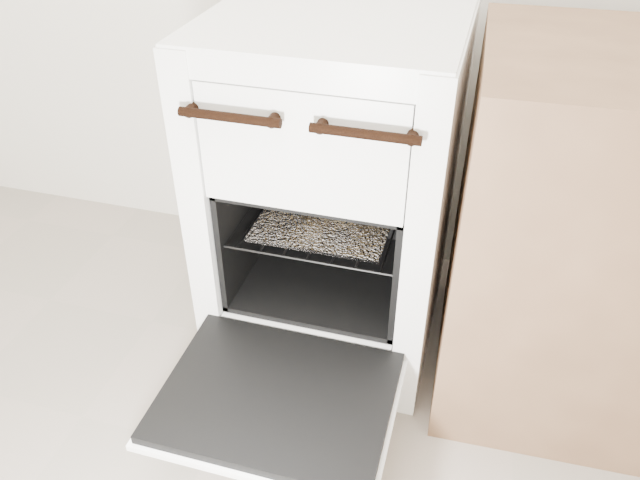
% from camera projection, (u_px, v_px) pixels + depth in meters
% --- Properties ---
extents(stove, '(0.55, 0.61, 0.84)m').
position_uv_depth(stove, '(335.00, 195.00, 1.54)').
color(stove, white).
rests_on(stove, ground).
extents(oven_door, '(0.49, 0.38, 0.03)m').
position_uv_depth(oven_door, '(277.00, 398.00, 1.31)').
color(oven_door, black).
rests_on(oven_door, stove).
extents(oven_rack, '(0.40, 0.38, 0.01)m').
position_uv_depth(oven_rack, '(328.00, 216.00, 1.51)').
color(oven_rack, black).
rests_on(oven_rack, stove).
extents(foil_sheet, '(0.31, 0.27, 0.01)m').
position_uv_depth(foil_sheet, '(326.00, 218.00, 1.49)').
color(foil_sheet, white).
rests_on(foil_sheet, oven_rack).
extents(baked_rolls, '(0.26, 0.18, 0.04)m').
position_uv_depth(baked_rolls, '(349.00, 202.00, 1.51)').
color(baked_rolls, tan).
rests_on(baked_rolls, foil_sheet).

